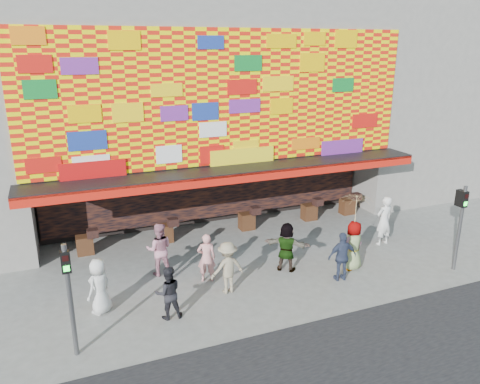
{
  "coord_description": "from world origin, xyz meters",
  "views": [
    {
      "loc": [
        -6.15,
        -12.27,
        7.41
      ],
      "look_at": [
        -0.36,
        2.0,
        2.56
      ],
      "focal_mm": 35.0,
      "sensor_mm": 36.0,
      "label": 1
    }
  ],
  "objects_px": {
    "signal_right": "(461,219)",
    "ped_a": "(100,286)",
    "ped_d": "(227,267)",
    "ped_g": "(353,246)",
    "ped_f": "(286,247)",
    "ped_i": "(159,249)",
    "signal_left": "(69,288)",
    "ped_e": "(342,257)",
    "parasol": "(356,209)",
    "ped_b": "(206,258)",
    "ped_h": "(384,221)",
    "ped_c": "(168,293)"
  },
  "relations": [
    {
      "from": "signal_right",
      "to": "ped_a",
      "type": "height_order",
      "value": "signal_right"
    },
    {
      "from": "ped_e",
      "to": "ped_i",
      "type": "relative_size",
      "value": 0.91
    },
    {
      "from": "ped_d",
      "to": "ped_g",
      "type": "height_order",
      "value": "ped_g"
    },
    {
      "from": "ped_b",
      "to": "ped_d",
      "type": "bearing_deg",
      "value": 127.0
    },
    {
      "from": "ped_h",
      "to": "ped_i",
      "type": "relative_size",
      "value": 1.06
    },
    {
      "from": "ped_b",
      "to": "ped_i",
      "type": "relative_size",
      "value": 0.9
    },
    {
      "from": "ped_b",
      "to": "parasol",
      "type": "distance_m",
      "value": 5.22
    },
    {
      "from": "ped_f",
      "to": "parasol",
      "type": "height_order",
      "value": "parasol"
    },
    {
      "from": "ped_a",
      "to": "ped_g",
      "type": "relative_size",
      "value": 0.96
    },
    {
      "from": "parasol",
      "to": "ped_h",
      "type": "bearing_deg",
      "value": 29.76
    },
    {
      "from": "ped_d",
      "to": "ped_g",
      "type": "bearing_deg",
      "value": 172.66
    },
    {
      "from": "ped_d",
      "to": "parasol",
      "type": "bearing_deg",
      "value": 172.66
    },
    {
      "from": "ped_g",
      "to": "ped_i",
      "type": "bearing_deg",
      "value": -29.26
    },
    {
      "from": "ped_b",
      "to": "ped_f",
      "type": "xyz_separation_m",
      "value": [
        2.76,
        -0.3,
        0.03
      ]
    },
    {
      "from": "signal_left",
      "to": "ped_i",
      "type": "xyz_separation_m",
      "value": [
        2.92,
        3.46,
        -0.95
      ]
    },
    {
      "from": "signal_left",
      "to": "parasol",
      "type": "bearing_deg",
      "value": 8.46
    },
    {
      "from": "ped_d",
      "to": "ped_e",
      "type": "distance_m",
      "value": 3.8
    },
    {
      "from": "ped_d",
      "to": "parasol",
      "type": "relative_size",
      "value": 0.86
    },
    {
      "from": "signal_right",
      "to": "ped_c",
      "type": "xyz_separation_m",
      "value": [
        -9.84,
        0.77,
        -1.08
      ]
    },
    {
      "from": "ped_a",
      "to": "ped_b",
      "type": "relative_size",
      "value": 1.01
    },
    {
      "from": "ped_c",
      "to": "parasol",
      "type": "xyz_separation_m",
      "value": [
        6.6,
        0.6,
        1.41
      ]
    },
    {
      "from": "ped_a",
      "to": "ped_g",
      "type": "distance_m",
      "value": 8.36
    },
    {
      "from": "ped_d",
      "to": "ped_b",
      "type": "bearing_deg",
      "value": -73.92
    },
    {
      "from": "ped_b",
      "to": "ped_g",
      "type": "xyz_separation_m",
      "value": [
        4.92,
        -1.07,
        0.04
      ]
    },
    {
      "from": "ped_b",
      "to": "ped_h",
      "type": "height_order",
      "value": "ped_h"
    },
    {
      "from": "ped_d",
      "to": "ped_f",
      "type": "bearing_deg",
      "value": -170.57
    },
    {
      "from": "signal_right",
      "to": "ped_i",
      "type": "xyz_separation_m",
      "value": [
        -9.48,
        3.46,
        -0.95
      ]
    },
    {
      "from": "signal_left",
      "to": "ped_e",
      "type": "distance_m",
      "value": 8.45
    },
    {
      "from": "ped_d",
      "to": "signal_left",
      "type": "bearing_deg",
      "value": 12.31
    },
    {
      "from": "ped_e",
      "to": "parasol",
      "type": "distance_m",
      "value": 1.67
    },
    {
      "from": "ped_f",
      "to": "ped_g",
      "type": "bearing_deg",
      "value": -161.54
    },
    {
      "from": "signal_left",
      "to": "ped_a",
      "type": "xyz_separation_m",
      "value": [
        0.81,
        1.78,
        -1.03
      ]
    },
    {
      "from": "ped_a",
      "to": "ped_b",
      "type": "bearing_deg",
      "value": 148.4
    },
    {
      "from": "ped_d",
      "to": "ped_i",
      "type": "relative_size",
      "value": 0.92
    },
    {
      "from": "ped_h",
      "to": "parasol",
      "type": "relative_size",
      "value": 1.0
    },
    {
      "from": "ped_b",
      "to": "ped_d",
      "type": "xyz_separation_m",
      "value": [
        0.37,
        -0.94,
        0.01
      ]
    },
    {
      "from": "signal_left",
      "to": "ped_h",
      "type": "height_order",
      "value": "signal_left"
    },
    {
      "from": "ped_d",
      "to": "ped_f",
      "type": "xyz_separation_m",
      "value": [
        2.39,
        0.64,
        0.02
      ]
    },
    {
      "from": "ped_i",
      "to": "parasol",
      "type": "bearing_deg",
      "value": 175.81
    },
    {
      "from": "signal_right",
      "to": "ped_f",
      "type": "bearing_deg",
      "value": 158.43
    },
    {
      "from": "signal_left",
      "to": "ped_f",
      "type": "height_order",
      "value": "signal_left"
    },
    {
      "from": "signal_right",
      "to": "parasol",
      "type": "relative_size",
      "value": 1.54
    },
    {
      "from": "signal_right",
      "to": "ped_b",
      "type": "xyz_separation_m",
      "value": [
        -8.17,
        2.43,
        -1.04
      ]
    },
    {
      "from": "ped_c",
      "to": "ped_i",
      "type": "xyz_separation_m",
      "value": [
        0.36,
        2.69,
        0.13
      ]
    },
    {
      "from": "ped_f",
      "to": "parasol",
      "type": "xyz_separation_m",
      "value": [
        2.16,
        -0.78,
        1.34
      ]
    },
    {
      "from": "ped_c",
      "to": "ped_e",
      "type": "relative_size",
      "value": 0.94
    },
    {
      "from": "ped_c",
      "to": "ped_d",
      "type": "bearing_deg",
      "value": -156.17
    },
    {
      "from": "ped_e",
      "to": "ped_i",
      "type": "xyz_separation_m",
      "value": [
        -5.43,
        2.63,
        0.08
      ]
    },
    {
      "from": "parasol",
      "to": "signal_right",
      "type": "bearing_deg",
      "value": -22.74
    },
    {
      "from": "ped_c",
      "to": "ped_g",
      "type": "relative_size",
      "value": 0.9
    }
  ]
}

